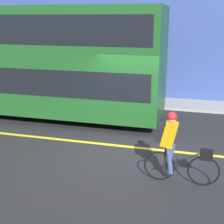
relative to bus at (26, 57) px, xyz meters
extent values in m
plane|color=#232326|center=(4.35, -2.38, -2.18)|extent=(80.00, 80.00, 0.00)
cube|color=yellow|center=(4.35, -2.08, -2.17)|extent=(50.00, 0.14, 0.01)
cube|color=gray|center=(4.35, 2.78, -2.13)|extent=(60.00, 1.64, 0.10)
cylinder|color=black|center=(3.08, 0.00, -1.66)|extent=(1.05, 0.30, 1.05)
cube|color=#194C1E|center=(0.00, 0.00, -0.88)|extent=(9.94, 2.48, 1.98)
cube|color=black|center=(0.00, 0.00, -0.64)|extent=(9.54, 2.50, 0.87)
cube|color=#194C1E|center=(0.00, 0.00, 0.93)|extent=(9.94, 2.38, 1.63)
cube|color=black|center=(0.00, 0.00, 1.01)|extent=(9.54, 2.40, 0.91)
torus|color=black|center=(6.33, -3.75, -1.83)|extent=(0.70, 0.04, 0.70)
torus|color=black|center=(5.37, -3.75, -1.83)|extent=(0.70, 0.04, 0.70)
cylinder|color=black|center=(5.85, -3.75, -1.61)|extent=(0.97, 0.03, 0.48)
cylinder|color=black|center=(5.48, -3.75, -1.57)|extent=(0.03, 0.03, 0.51)
cube|color=black|center=(6.36, -3.75, -1.44)|extent=(0.26, 0.16, 0.22)
cube|color=orange|center=(5.55, -3.75, -1.05)|extent=(0.37, 0.32, 0.58)
cube|color=black|center=(5.35, -3.75, -1.03)|extent=(0.21, 0.26, 0.38)
cylinder|color=#384C7A|center=(5.59, -3.66, -1.63)|extent=(0.22, 0.11, 0.63)
cylinder|color=#384C7A|center=(5.59, -3.84, -1.63)|extent=(0.19, 0.11, 0.63)
sphere|color=tan|center=(5.59, -3.75, -0.69)|extent=(0.19, 0.19, 0.19)
sphere|color=red|center=(5.59, -3.75, -0.65)|extent=(0.21, 0.21, 0.21)
cylinder|color=#262628|center=(1.86, 2.70, -1.57)|extent=(0.60, 0.60, 1.02)
camera|label=1|loc=(6.01, -10.18, 1.38)|focal=50.00mm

